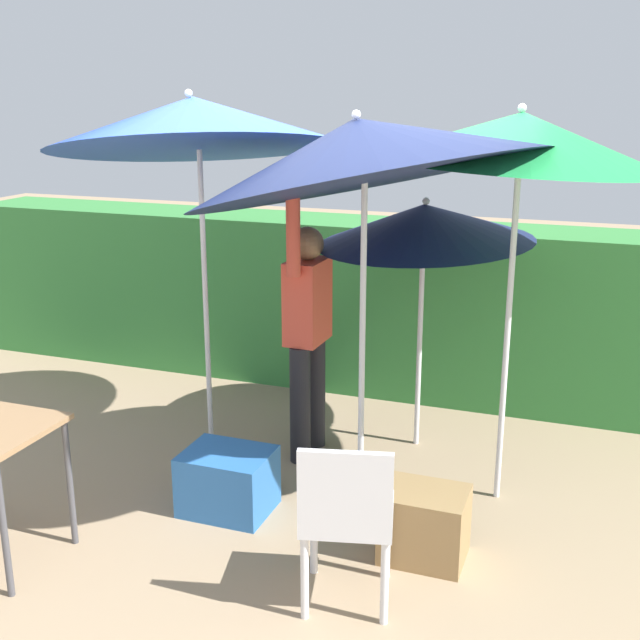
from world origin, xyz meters
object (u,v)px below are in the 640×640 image
(umbrella_rainbow, at_px, (361,151))
(umbrella_yellow, at_px, (520,139))
(chair_plastic, at_px, (347,513))
(crate_cardboard, at_px, (424,524))
(person_vendor, at_px, (308,325))
(umbrella_navy, at_px, (425,223))
(umbrella_orange, at_px, (194,123))
(cooler_box, at_px, (228,481))

(umbrella_rainbow, relative_size, umbrella_yellow, 1.09)
(umbrella_yellow, height_order, chair_plastic, umbrella_yellow)
(umbrella_rainbow, xyz_separation_m, crate_cardboard, (0.53, -0.44, -1.94))
(person_vendor, height_order, crate_cardboard, person_vendor)
(umbrella_navy, bearing_deg, umbrella_rainbow, -99.01)
(umbrella_navy, xyz_separation_m, person_vendor, (-0.68, -0.40, -0.66))
(umbrella_orange, distance_m, chair_plastic, 2.72)
(umbrella_rainbow, height_order, umbrella_navy, umbrella_rainbow)
(chair_plastic, bearing_deg, person_vendor, 117.00)
(person_vendor, bearing_deg, umbrella_rainbow, -46.91)
(umbrella_rainbow, xyz_separation_m, umbrella_navy, (0.15, 0.97, -0.54))
(umbrella_orange, bearing_deg, umbrella_rainbow, -19.70)
(umbrella_orange, bearing_deg, umbrella_navy, 20.03)
(umbrella_rainbow, distance_m, person_vendor, 1.43)
(cooler_box, bearing_deg, umbrella_yellow, 25.99)
(chair_plastic, bearing_deg, umbrella_orange, 136.62)
(umbrella_rainbow, relative_size, umbrella_navy, 1.46)
(umbrella_yellow, distance_m, chair_plastic, 2.24)
(umbrella_yellow, bearing_deg, cooler_box, -154.01)
(umbrella_yellow, xyz_separation_m, person_vendor, (-1.33, 0.18, -1.26))
(person_vendor, relative_size, chair_plastic, 2.11)
(umbrella_yellow, xyz_separation_m, cooler_box, (-1.50, -0.73, -2.00))
(umbrella_rainbow, relative_size, umbrella_orange, 0.99)
(umbrella_orange, xyz_separation_m, crate_cardboard, (1.79, -0.89, -2.05))
(umbrella_orange, distance_m, crate_cardboard, 2.86)
(umbrella_rainbow, relative_size, person_vendor, 1.39)
(chair_plastic, xyz_separation_m, cooler_box, (-0.96, 0.65, -0.32))
(umbrella_orange, relative_size, chair_plastic, 2.96)
(umbrella_navy, relative_size, person_vendor, 0.95)
(person_vendor, bearing_deg, chair_plastic, -63.00)
(umbrella_orange, height_order, umbrella_yellow, umbrella_orange)
(umbrella_navy, bearing_deg, cooler_box, -123.04)
(umbrella_orange, bearing_deg, person_vendor, 8.94)
(umbrella_yellow, bearing_deg, umbrella_rainbow, -154.17)
(crate_cardboard, bearing_deg, person_vendor, 136.44)
(umbrella_yellow, height_order, cooler_box, umbrella_yellow)
(umbrella_orange, bearing_deg, crate_cardboard, -26.44)
(umbrella_rainbow, relative_size, cooler_box, 5.03)
(umbrella_navy, bearing_deg, crate_cardboard, -75.16)
(umbrella_orange, xyz_separation_m, chair_plastic, (1.53, -1.44, -1.74))
(umbrella_rainbow, height_order, cooler_box, umbrella_rainbow)
(umbrella_navy, height_order, person_vendor, person_vendor)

